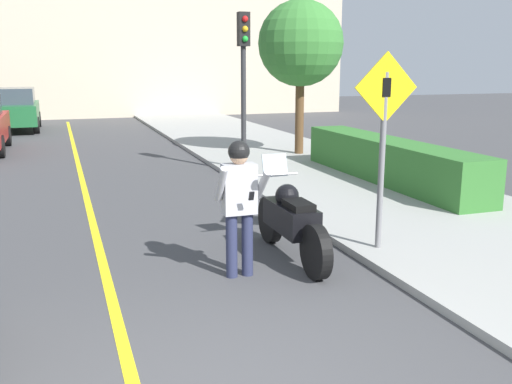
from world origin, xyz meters
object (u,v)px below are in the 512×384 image
Objects in this scene: motorcycle at (291,221)px; person_biker at (239,195)px; crossing_sign at (383,133)px; parked_car_green at (14,109)px; traffic_light at (244,61)px; street_tree at (301,44)px.

motorcycle is 1.34× the size of person_biker.
crossing_sign reaches higher than parked_car_green.
parked_car_green is at bearing 101.20° from person_biker.
motorcycle is 0.86× the size of crossing_sign.
parked_car_green is at bearing 104.03° from motorcycle.
motorcycle is 0.62× the size of traffic_light.
motorcycle is at bearing -102.38° from traffic_light.
traffic_light is at bearing 77.62° from motorcycle.
person_biker is 9.69m from street_tree.
crossing_sign is 6.53m from traffic_light.
traffic_light is (0.18, 6.46, 0.96)m from crossing_sign.
motorcycle is 9.10m from street_tree.
parked_car_green is at bearing 116.66° from traffic_light.
traffic_light is at bearing -63.34° from parked_car_green.
traffic_light is 2.86m from street_tree.
traffic_light is 0.87× the size of street_tree.
traffic_light is (1.36, 6.20, 2.11)m from motorcycle.
crossing_sign is (1.18, -0.26, 1.15)m from motorcycle.
person_biker is 0.40× the size of parked_car_green.
street_tree is (3.56, 7.96, 2.58)m from motorcycle.
street_tree is (4.40, 8.38, 2.08)m from person_biker.
person_biker is at bearing -153.65° from motorcycle.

